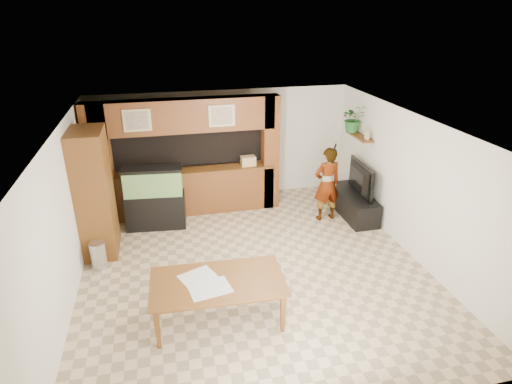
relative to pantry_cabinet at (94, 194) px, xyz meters
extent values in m
plane|color=#C9AF8B|center=(2.70, -1.22, -1.19)|extent=(6.50, 6.50, 0.00)
plane|color=white|center=(2.70, -1.22, 1.41)|extent=(6.50, 6.50, 0.00)
plane|color=white|center=(2.70, 2.03, 0.11)|extent=(6.00, 0.00, 6.00)
plane|color=white|center=(-0.30, -1.22, 0.11)|extent=(0.00, 6.50, 6.50)
plane|color=white|center=(5.70, -1.22, 0.11)|extent=(0.00, 6.50, 6.50)
cube|color=brown|center=(1.80, 1.23, -0.69)|extent=(3.80, 0.35, 1.00)
cube|color=brown|center=(1.80, 1.23, -0.17)|extent=(3.80, 0.43, 0.04)
cube|color=brown|center=(1.80, 1.23, 1.06)|extent=(3.80, 0.35, 0.70)
cube|color=brown|center=(0.00, 1.23, 0.11)|extent=(0.50, 0.35, 2.60)
cube|color=brown|center=(3.65, 1.23, 0.11)|extent=(0.35, 0.35, 2.60)
cube|color=black|center=(1.80, 1.78, 0.26)|extent=(4.20, 0.45, 0.85)
cube|color=tan|center=(0.85, 1.03, 1.06)|extent=(0.55, 0.03, 0.45)
cube|color=tan|center=(0.85, 1.02, 1.06)|extent=(0.43, 0.01, 0.35)
cube|color=tan|center=(2.55, 1.03, 1.06)|extent=(0.55, 0.03, 0.45)
cube|color=tan|center=(2.55, 1.02, 1.06)|extent=(0.43, 0.01, 0.35)
cylinder|color=black|center=(-0.27, -0.22, 0.71)|extent=(0.04, 0.25, 0.25)
cylinder|color=white|center=(-0.24, -0.22, 0.71)|extent=(0.01, 0.21, 0.21)
cube|color=brown|center=(5.55, 0.73, 0.51)|extent=(0.25, 0.90, 0.04)
cube|color=brown|center=(0.00, 0.00, 0.00)|extent=(0.60, 0.97, 2.38)
cylinder|color=#B2B2B7|center=(0.00, -0.63, -0.93)|extent=(0.28, 0.28, 0.51)
cube|color=black|center=(1.04, 0.73, -0.81)|extent=(1.21, 0.46, 0.76)
cube|color=#2E7444|center=(1.04, 0.73, -0.17)|extent=(1.16, 0.42, 0.53)
cube|color=black|center=(1.04, 0.73, 0.13)|extent=(1.21, 0.46, 0.06)
cube|color=black|center=(5.35, 0.31, -0.93)|extent=(0.57, 1.57, 0.52)
imported|color=black|center=(5.35, 0.31, -0.32)|extent=(0.23, 1.21, 0.70)
cube|color=tan|center=(5.55, 0.40, 0.62)|extent=(0.05, 0.14, 0.18)
imported|color=#27632D|center=(5.52, 1.04, 0.84)|extent=(0.56, 0.49, 0.61)
imported|color=tan|center=(4.67, 0.28, -0.37)|extent=(0.63, 0.45, 1.65)
cylinder|color=black|center=(4.72, 0.12, 0.51)|extent=(0.04, 0.11, 0.17)
imported|color=brown|center=(1.89, -2.52, -0.85)|extent=(1.99, 1.17, 0.68)
cube|color=silver|center=(1.75, -2.64, -0.50)|extent=(0.65, 0.52, 0.01)
cube|color=silver|center=(1.61, -2.30, -0.50)|extent=(0.61, 0.54, 0.01)
cube|color=tan|center=(3.14, 1.23, -0.04)|extent=(0.33, 0.23, 0.21)
camera|label=1|loc=(1.26, -7.63, 3.16)|focal=30.00mm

